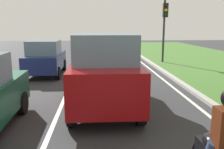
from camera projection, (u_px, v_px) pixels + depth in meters
ground_plane at (88, 76)px, 12.27m from camera, size 60.00×60.00×0.00m
lane_line_center at (74, 76)px, 12.22m from camera, size 0.12×32.00×0.01m
lane_line_right_edge at (157, 75)px, 12.51m from camera, size 0.12×32.00×0.01m
curb_right at (166, 73)px, 12.53m from camera, size 0.24×48.00×0.12m
car_suv_ahead at (105, 70)px, 7.38m from camera, size 2.00×4.51×2.28m
car_hatchback_far at (46, 58)px, 12.38m from camera, size 1.77×3.72×1.78m
traffic_light_near_right at (165, 20)px, 15.86m from camera, size 0.32×0.50×4.27m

